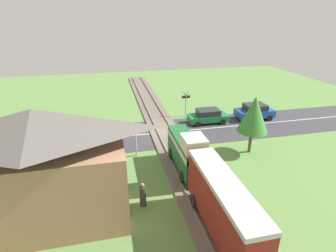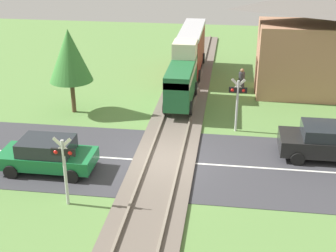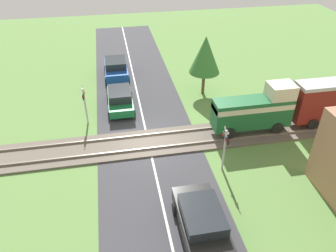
# 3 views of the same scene
# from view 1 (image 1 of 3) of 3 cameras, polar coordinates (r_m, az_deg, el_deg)

# --- Properties ---
(ground_plane) EXTENTS (60.00, 60.00, 0.00)m
(ground_plane) POSITION_cam_1_polar(r_m,az_deg,el_deg) (24.74, -0.64, -1.46)
(ground_plane) COLOR #5B8442
(road_surface) EXTENTS (48.00, 6.40, 0.02)m
(road_surface) POSITION_cam_1_polar(r_m,az_deg,el_deg) (24.74, -0.64, -1.44)
(road_surface) COLOR #38383D
(road_surface) RESTS_ON ground_plane
(track_bed) EXTENTS (2.80, 48.00, 0.24)m
(track_bed) POSITION_cam_1_polar(r_m,az_deg,el_deg) (24.72, -0.64, -1.32)
(track_bed) COLOR #665B51
(track_bed) RESTS_ON ground_plane
(train) EXTENTS (1.58, 12.00, 3.18)m
(train) POSITION_cam_1_polar(r_m,az_deg,el_deg) (15.14, 7.77, -10.78)
(train) COLOR #1E6033
(train) RESTS_ON track_bed
(car_near_crossing) EXTENTS (4.01, 1.92, 1.47)m
(car_near_crossing) POSITION_cam_1_polar(r_m,az_deg,el_deg) (27.04, 8.67, 2.20)
(car_near_crossing) COLOR #197038
(car_near_crossing) RESTS_ON ground_plane
(car_far_side) EXTENTS (4.28, 2.08, 1.56)m
(car_far_side) POSITION_cam_1_polar(r_m,az_deg,el_deg) (22.77, -17.91, -2.63)
(car_far_side) COLOR black
(car_far_side) RESTS_ON ground_plane
(car_behind_queue) EXTENTS (3.92, 2.04, 1.63)m
(car_behind_queue) POSITION_cam_1_polar(r_m,az_deg,el_deg) (29.27, 18.33, 3.05)
(car_behind_queue) COLOR #1E4CA8
(car_behind_queue) RESTS_ON ground_plane
(crossing_signal_west_approach) EXTENTS (0.90, 0.18, 2.79)m
(crossing_signal_west_approach) POSITION_cam_1_polar(r_m,az_deg,el_deg) (28.30, 3.92, 5.58)
(crossing_signal_west_approach) COLOR #B7B7B7
(crossing_signal_west_approach) RESTS_ON ground_plane
(crossing_signal_east_approach) EXTENTS (0.90, 0.18, 2.79)m
(crossing_signal_east_approach) POSITION_cam_1_polar(r_m,az_deg,el_deg) (20.13, -7.07, -1.95)
(crossing_signal_east_approach) COLOR #B7B7B7
(crossing_signal_east_approach) RESTS_ON ground_plane
(station_building) EXTENTS (8.49, 3.89, 6.42)m
(station_building) POSITION_cam_1_polar(r_m,az_deg,el_deg) (14.33, -25.38, -9.15)
(station_building) COLOR #AD7A5B
(station_building) RESTS_ON ground_plane
(pedestrian_by_station) EXTENTS (0.38, 0.38, 1.53)m
(pedestrian_by_station) POSITION_cam_1_polar(r_m,az_deg,el_deg) (15.60, -5.51, -14.80)
(pedestrian_by_station) COLOR #333338
(pedestrian_by_station) RESTS_ON ground_plane
(tree_roadside_hedge) EXTENTS (2.36, 2.36, 4.66)m
(tree_roadside_hedge) POSITION_cam_1_polar(r_m,az_deg,el_deg) (21.10, 18.19, 2.41)
(tree_roadside_hedge) COLOR brown
(tree_roadside_hedge) RESTS_ON ground_plane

